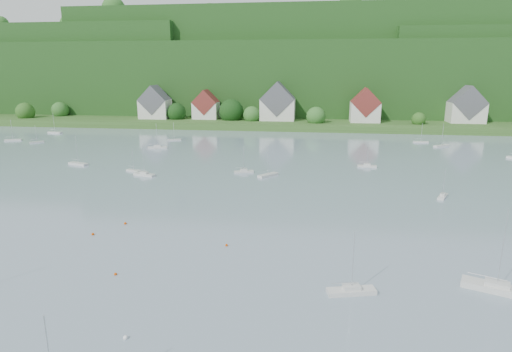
{
  "coord_description": "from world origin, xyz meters",
  "views": [
    {
      "loc": [
        22.41,
        -13.89,
        26.68
      ],
      "look_at": [
        10.19,
        75.0,
        4.0
      ],
      "focal_mm": 29.86,
      "sensor_mm": 36.0,
      "label": 1
    }
  ],
  "objects": [
    {
      "name": "far_shore_strip",
      "position": [
        0.0,
        200.0,
        1.5
      ],
      "size": [
        600.0,
        60.0,
        3.0
      ],
      "primitive_type": "cube",
      "color": "#325620",
      "rests_on": "ground"
    },
    {
      "name": "forested_ridge",
      "position": [
        0.39,
        268.57,
        22.89
      ],
      "size": [
        620.0,
        181.22,
        69.89
      ],
      "color": "#183D13",
      "rests_on": "ground"
    },
    {
      "name": "village_building_0",
      "position": [
        -55.0,
        187.0,
        9.51
      ],
      "size": [
        14.0,
        10.4,
        16.0
      ],
      "color": "silver",
      "rests_on": "far_shore_strip"
    },
    {
      "name": "village_building_1",
      "position": [
        -30.0,
        189.0,
        8.75
      ],
      "size": [
        12.0,
        9.36,
        14.0
      ],
      "color": "silver",
      "rests_on": "far_shore_strip"
    },
    {
      "name": "village_building_2",
      "position": [
        5.0,
        188.0,
        10.27
      ],
      "size": [
        16.0,
        11.44,
        18.0
      ],
      "color": "silver",
      "rests_on": "far_shore_strip"
    },
    {
      "name": "village_building_3",
      "position": [
        45.0,
        186.0,
        9.43
      ],
      "size": [
        13.0,
        10.4,
        15.5
      ],
      "color": "silver",
      "rests_on": "far_shore_strip"
    },
    {
      "name": "village_building_4",
      "position": [
        90.0,
        190.0,
        9.59
      ],
      "size": [
        15.0,
        10.4,
        16.5
      ],
      "color": "silver",
      "rests_on": "far_shore_strip"
    },
    {
      "name": "near_sailboat_3",
      "position": [
        27.57,
        34.14,
        0.43
      ],
      "size": [
        6.18,
        3.09,
        8.03
      ],
      "rotation": [
        0.0,
        0.0,
        0.25
      ],
      "color": "silver",
      "rests_on": "ground"
    },
    {
      "name": "near_sailboat_4",
      "position": [
        45.36,
        37.12,
        0.52
      ],
      "size": [
        8.18,
        5.1,
        10.71
      ],
      "rotation": [
        0.0,
        0.0,
        -0.39
      ],
      "color": "silver",
      "rests_on": "ground"
    },
    {
      "name": "mooring_buoy_0",
      "position": [
        -3.2,
        34.79,
        0.0
      ],
      "size": [
        0.4,
        0.4,
        0.4
      ],
      "primitive_type": "sphere",
      "color": "#CF4100",
      "rests_on": "ground"
    },
    {
      "name": "mooring_buoy_1",
      "position": [
        4.08,
        21.82,
        0.0
      ],
      "size": [
        0.48,
        0.48,
        0.48
      ],
      "primitive_type": "sphere",
      "color": "white",
      "rests_on": "ground"
    },
    {
      "name": "mooring_buoy_2",
      "position": [
        9.54,
        46.15,
        0.0
      ],
      "size": [
        0.43,
        0.43,
        0.43
      ],
      "primitive_type": "sphere",
      "color": "#CF4100",
      "rests_on": "ground"
    },
    {
      "name": "mooring_buoy_3",
      "position": [
        -10.16,
        53.11,
        0.0
      ],
      "size": [
        0.47,
        0.47,
        0.47
      ],
      "primitive_type": "sphere",
      "color": "#CF4100",
      "rests_on": "ground"
    },
    {
      "name": "mooring_buoy_5",
      "position": [
        -13.29,
        47.59,
        0.0
      ],
      "size": [
        0.47,
        0.47,
        0.47
      ],
      "primitive_type": "sphere",
      "color": "#CF4100",
      "rests_on": "ground"
    },
    {
      "name": "far_sailboat_cluster",
      "position": [
        7.28,
        119.13,
        0.37
      ],
      "size": [
        201.64,
        78.99,
        8.71
      ],
      "color": "silver",
      "rests_on": "ground"
    }
  ]
}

